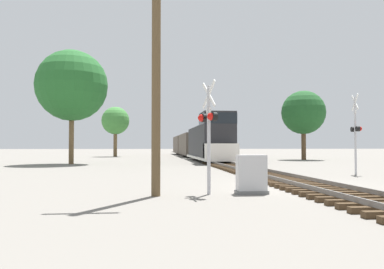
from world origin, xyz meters
name	(u,v)px	position (x,y,z in m)	size (l,w,h in m)	color
ground_plane	(298,186)	(0.00, 0.00, 0.00)	(400.00, 400.00, 0.00)	slate
rail_track_bed	(298,182)	(0.00, 0.00, 0.14)	(2.60, 160.00, 0.31)	#42301E
freight_train	(193,144)	(0.00, 38.56, 1.92)	(2.94, 47.63, 4.71)	#232326
crossing_signal_near	(208,125)	(-4.12, -2.39, 2.35)	(0.58, 1.00, 3.84)	#B7B7BC
crossing_signal_far	(356,130)	(5.60, 5.31, 2.53)	(0.44, 1.01, 4.60)	#B7B7BC
relay_cabinet	(251,175)	(-2.63, -2.39, 0.65)	(1.09, 0.53, 1.32)	slate
utility_pole	(156,42)	(-5.88, -2.61, 5.06)	(1.80, 0.29, 9.86)	brown
tree_far_right	(72,86)	(-13.18, 19.87, 7.10)	(6.43, 6.43, 10.33)	brown
tree_mid_background	(303,113)	(12.01, 27.78, 5.60)	(5.18, 5.18, 8.22)	brown
tree_deep_background	(115,121)	(-11.50, 43.77, 5.51)	(4.26, 4.26, 7.70)	brown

